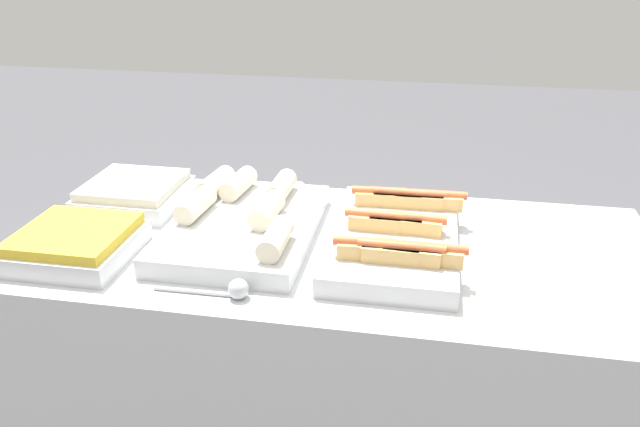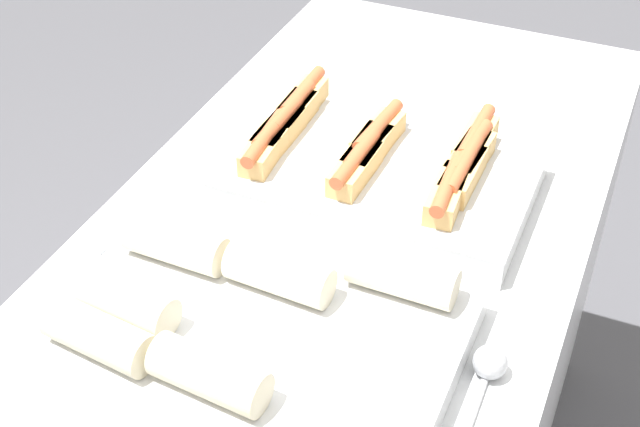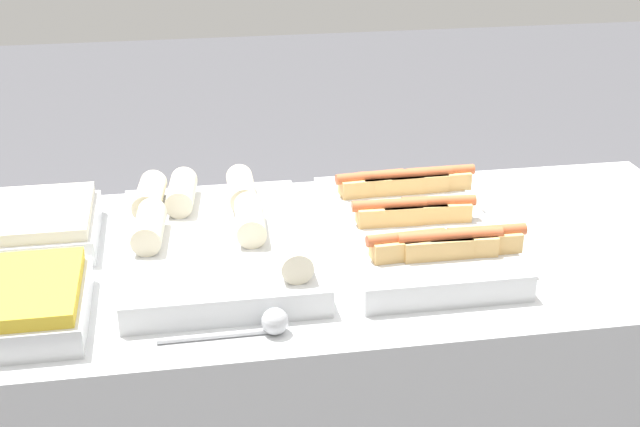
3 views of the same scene
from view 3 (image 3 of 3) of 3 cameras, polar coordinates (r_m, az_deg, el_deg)
The scene contains 6 objects.
tray_hotdogs at distance 1.75m, azimuth 6.06°, elevation -0.83°, with size 0.33×0.52×0.10m.
tray_wraps at distance 1.70m, azimuth -6.68°, elevation -1.63°, with size 0.35×0.51×0.11m.
tray_side_front at distance 1.56m, azimuth -19.51°, elevation -5.52°, with size 0.27×0.26×0.07m.
tray_side_back at distance 1.84m, azimuth -18.14°, elevation -0.78°, with size 0.27×0.26×0.07m.
serving_spoon_near at distance 1.45m, azimuth -3.56°, elevation -7.06°, with size 0.21×0.04×0.04m.
serving_spoon_far at distance 1.96m, azimuth -5.28°, elevation 1.42°, with size 0.23×0.04×0.04m.
Camera 3 is at (-0.31, -1.53, 1.68)m, focal length 50.00 mm.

